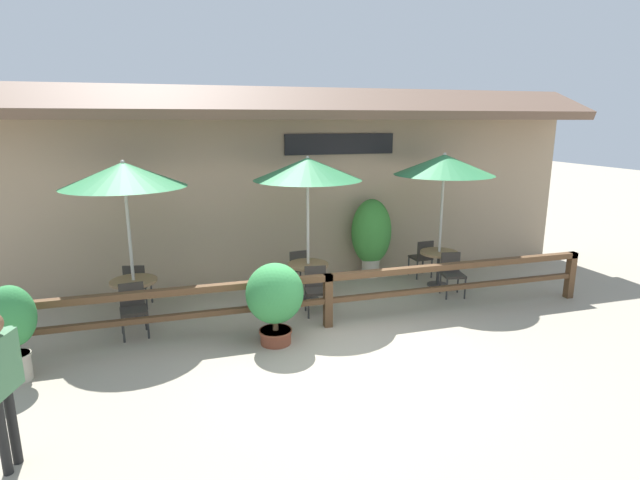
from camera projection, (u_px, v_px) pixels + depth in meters
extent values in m
plane|color=#9E937F|center=(348.00, 352.00, 7.76)|extent=(60.00, 60.00, 0.00)
cube|color=tan|center=(286.00, 198.00, 11.25)|extent=(14.00, 0.40, 3.60)
cube|color=brown|center=(291.00, 102.00, 10.25)|extent=(14.28, 1.48, 0.70)
cube|color=black|center=(340.00, 144.00, 11.09)|extent=(2.54, 0.04, 0.45)
cube|color=brown|center=(328.00, 278.00, 8.53)|extent=(10.40, 0.14, 0.11)
cube|color=brown|center=(328.00, 301.00, 8.62)|extent=(10.40, 0.10, 0.09)
cube|color=brown|center=(328.00, 301.00, 8.62)|extent=(0.14, 0.14, 0.95)
cube|color=brown|center=(570.00, 275.00, 10.05)|extent=(0.14, 0.14, 0.95)
cylinder|color=#B7B2A8|center=(131.00, 254.00, 8.72)|extent=(0.06, 0.06, 2.47)
cone|color=#33844C|center=(124.00, 175.00, 8.39)|extent=(2.07, 2.07, 0.42)
sphere|color=#B2ADA3|center=(123.00, 162.00, 8.34)|extent=(0.07, 0.07, 0.07)
cylinder|color=olive|center=(134.00, 281.00, 8.83)|extent=(0.81, 0.81, 0.05)
cylinder|color=#333333|center=(135.00, 301.00, 8.92)|extent=(0.07, 0.07, 0.71)
cylinder|color=#333333|center=(137.00, 319.00, 9.00)|extent=(0.44, 0.44, 0.03)
cube|color=#332D28|center=(134.00, 311.00, 8.24)|extent=(0.47, 0.47, 0.05)
cube|color=#332D28|center=(132.00, 294.00, 8.35)|extent=(0.40, 0.09, 0.40)
cylinder|color=#2D2D2D|center=(123.00, 330.00, 8.05)|extent=(0.04, 0.04, 0.42)
cylinder|color=#2D2D2D|center=(148.00, 326.00, 8.20)|extent=(0.04, 0.04, 0.42)
cylinder|color=#2D2D2D|center=(122.00, 322.00, 8.39)|extent=(0.04, 0.04, 0.42)
cylinder|color=#2D2D2D|center=(146.00, 318.00, 8.54)|extent=(0.04, 0.04, 0.42)
cube|color=#332D28|center=(138.00, 284.00, 9.57)|extent=(0.50, 0.50, 0.05)
cube|color=#332D28|center=(134.00, 276.00, 9.33)|extent=(0.40, 0.12, 0.40)
cylinder|color=#2D2D2D|center=(152.00, 292.00, 9.82)|extent=(0.04, 0.04, 0.42)
cylinder|color=#2D2D2D|center=(132.00, 293.00, 9.80)|extent=(0.04, 0.04, 0.42)
cylinder|color=#2D2D2D|center=(146.00, 299.00, 9.46)|extent=(0.04, 0.04, 0.42)
cylinder|color=#2D2D2D|center=(126.00, 300.00, 9.43)|extent=(0.04, 0.04, 0.42)
cylinder|color=#B7B2A8|center=(308.00, 240.00, 9.73)|extent=(0.06, 0.06, 2.47)
cone|color=#33844C|center=(308.00, 169.00, 9.40)|extent=(2.07, 2.07, 0.42)
sphere|color=#B2ADA3|center=(307.00, 158.00, 9.35)|extent=(0.07, 0.07, 0.07)
cylinder|color=olive|center=(308.00, 265.00, 9.84)|extent=(0.81, 0.81, 0.05)
cylinder|color=#333333|center=(308.00, 283.00, 9.93)|extent=(0.07, 0.07, 0.71)
cylinder|color=#333333|center=(308.00, 299.00, 10.01)|extent=(0.44, 0.44, 0.03)
cube|color=#332D28|center=(317.00, 291.00, 9.19)|extent=(0.47, 0.47, 0.05)
cube|color=#332D28|center=(315.00, 276.00, 9.32)|extent=(0.40, 0.08, 0.40)
cylinder|color=#2D2D2D|center=(309.00, 307.00, 9.03)|extent=(0.04, 0.04, 0.42)
cylinder|color=#2D2D2D|center=(329.00, 306.00, 9.09)|extent=(0.04, 0.04, 0.42)
cylinder|color=#2D2D2D|center=(306.00, 300.00, 9.39)|extent=(0.04, 0.04, 0.42)
cylinder|color=#2D2D2D|center=(325.00, 299.00, 9.46)|extent=(0.04, 0.04, 0.42)
cube|color=#332D28|center=(296.00, 268.00, 10.60)|extent=(0.47, 0.47, 0.05)
cube|color=#332D28|center=(299.00, 260.00, 10.38)|extent=(0.40, 0.09, 0.40)
cylinder|color=#2D2D2D|center=(300.00, 275.00, 10.90)|extent=(0.04, 0.04, 0.42)
cylinder|color=#2D2D2D|center=(284.00, 278.00, 10.75)|extent=(0.04, 0.04, 0.42)
cylinder|color=#2D2D2D|center=(307.00, 280.00, 10.57)|extent=(0.04, 0.04, 0.42)
cylinder|color=#2D2D2D|center=(291.00, 283.00, 10.41)|extent=(0.04, 0.04, 0.42)
cylinder|color=#B7B2A8|center=(440.00, 230.00, 10.62)|extent=(0.06, 0.06, 2.47)
cone|color=#33844C|center=(444.00, 165.00, 10.30)|extent=(2.07, 2.07, 0.42)
sphere|color=#B2ADA3|center=(445.00, 154.00, 10.25)|extent=(0.07, 0.07, 0.07)
cylinder|color=olive|center=(439.00, 253.00, 10.74)|extent=(0.81, 0.81, 0.05)
cylinder|color=#333333|center=(438.00, 270.00, 10.83)|extent=(0.07, 0.07, 0.71)
cylinder|color=#333333|center=(437.00, 285.00, 10.91)|extent=(0.44, 0.44, 0.03)
cube|color=#332D28|center=(453.00, 275.00, 10.14)|extent=(0.49, 0.49, 0.05)
cube|color=#332D28|center=(450.00, 262.00, 10.27)|extent=(0.40, 0.11, 0.40)
cylinder|color=#2D2D2D|center=(447.00, 289.00, 9.99)|extent=(0.04, 0.04, 0.42)
cylinder|color=#2D2D2D|center=(465.00, 289.00, 10.03)|extent=(0.04, 0.04, 0.42)
cylinder|color=#2D2D2D|center=(440.00, 283.00, 10.36)|extent=(0.04, 0.04, 0.42)
cylinder|color=#2D2D2D|center=(458.00, 283.00, 10.40)|extent=(0.04, 0.04, 0.42)
cube|color=#332D28|center=(420.00, 258.00, 11.43)|extent=(0.44, 0.44, 0.05)
cube|color=#332D28|center=(425.00, 250.00, 11.21)|extent=(0.40, 0.06, 0.40)
cylinder|color=#2D2D2D|center=(423.00, 264.00, 11.73)|extent=(0.04, 0.04, 0.42)
cylinder|color=#2D2D2D|center=(409.00, 266.00, 11.60)|extent=(0.04, 0.04, 0.42)
cylinder|color=#2D2D2D|center=(432.00, 269.00, 11.38)|extent=(0.04, 0.04, 0.42)
cylinder|color=#2D2D2D|center=(417.00, 271.00, 11.25)|extent=(0.04, 0.04, 0.42)
cylinder|color=#B7AD99|center=(19.00, 367.00, 6.88)|extent=(0.34, 0.34, 0.39)
cylinder|color=#B7AD99|center=(17.00, 355.00, 6.84)|extent=(0.36, 0.36, 0.04)
cylinder|color=brown|center=(15.00, 345.00, 6.81)|extent=(0.06, 0.06, 0.26)
ellipsoid|color=#338442|center=(11.00, 316.00, 6.71)|extent=(0.63, 0.57, 0.87)
cylinder|color=brown|center=(276.00, 336.00, 8.05)|extent=(0.49, 0.49, 0.23)
cylinder|color=brown|center=(276.00, 331.00, 8.03)|extent=(0.53, 0.53, 0.04)
cylinder|color=brown|center=(275.00, 321.00, 7.99)|extent=(0.09, 0.09, 0.29)
ellipsoid|color=#338442|center=(275.00, 293.00, 7.88)|extent=(0.92, 0.83, 0.98)
cylinder|color=#B7AD99|center=(370.00, 267.00, 11.52)|extent=(0.41, 0.41, 0.41)
cylinder|color=#B7AD99|center=(371.00, 260.00, 11.48)|extent=(0.44, 0.44, 0.04)
ellipsoid|color=#3D8E38|center=(371.00, 232.00, 11.33)|extent=(0.92, 0.83, 1.50)
cylinder|color=black|center=(13.00, 426.00, 5.16)|extent=(0.10, 0.10, 0.86)
cylinder|color=black|center=(3.00, 436.00, 4.99)|extent=(0.10, 0.10, 0.86)
cylinder|color=#4C7F56|center=(13.00, 353.00, 5.16)|extent=(0.08, 0.08, 0.58)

